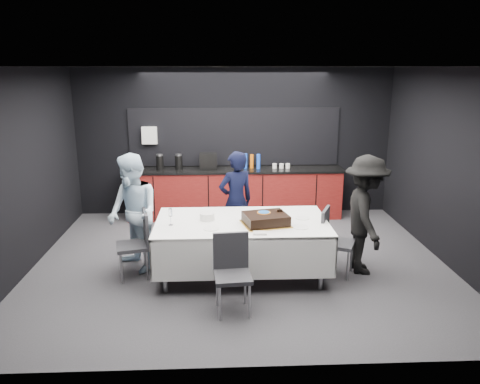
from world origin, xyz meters
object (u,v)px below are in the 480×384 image
at_px(cake_assembly, 266,219).
at_px(chair_right, 332,237).
at_px(plate_stack, 207,216).
at_px(person_right, 365,215).
at_px(party_table, 242,230).
at_px(person_left, 133,213).
at_px(champagne_flute, 170,214).
at_px(chair_left, 138,240).
at_px(person_center, 236,201).
at_px(chair_near, 232,267).

relative_size(cake_assembly, chair_right, 0.74).
bearing_deg(plate_stack, chair_right, -2.75).
bearing_deg(cake_assembly, person_right, 8.07).
relative_size(party_table, chair_right, 2.51).
distance_m(party_table, person_left, 1.53).
distance_m(party_table, chair_right, 1.26).
height_order(cake_assembly, champagne_flute, champagne_flute).
bearing_deg(chair_left, person_right, 0.76).
xyz_separation_m(chair_right, person_center, (-1.29, 0.96, 0.25)).
distance_m(cake_assembly, champagne_flute, 1.26).
bearing_deg(person_left, champagne_flute, 21.08).
xyz_separation_m(plate_stack, person_left, (-1.03, 0.17, 0.00)).
bearing_deg(party_table, plate_stack, 172.53).
relative_size(party_table, champagne_flute, 10.36).
relative_size(cake_assembly, plate_stack, 3.36).
bearing_deg(plate_stack, chair_near, -73.32).
relative_size(person_left, person_right, 1.01).
relative_size(chair_left, chair_right, 1.00).
height_order(party_table, chair_right, chair_right).
relative_size(cake_assembly, champagne_flute, 3.06).
xyz_separation_m(plate_stack, chair_right, (1.72, -0.08, -0.30)).
height_order(champagne_flute, chair_near, champagne_flute).
relative_size(party_table, plate_stack, 11.35).
distance_m(champagne_flute, chair_right, 2.23).
bearing_deg(plate_stack, person_center, 64.25).
relative_size(champagne_flute, person_center, 0.14).
relative_size(party_table, chair_near, 2.51).
relative_size(plate_stack, person_left, 0.12).
relative_size(chair_right, person_right, 0.56).
xyz_separation_m(party_table, person_center, (-0.04, 0.94, 0.14)).
xyz_separation_m(chair_left, chair_right, (2.66, -0.01, 0.00)).
relative_size(champagne_flute, chair_left, 0.24).
relative_size(chair_right, person_center, 0.59).
bearing_deg(chair_left, person_center, 34.89).
bearing_deg(cake_assembly, chair_left, 174.77).
relative_size(champagne_flute, chair_near, 0.24).
bearing_deg(person_right, person_left, 89.72).
distance_m(party_table, cake_assembly, 0.41).
bearing_deg(party_table, person_right, 1.14).
distance_m(party_table, champagne_flute, 1.00).
bearing_deg(person_center, cake_assembly, 84.03).
distance_m(champagne_flute, person_left, 0.67).
bearing_deg(person_right, cake_assembly, 101.29).
bearing_deg(person_right, party_table, 94.35).
relative_size(cake_assembly, chair_near, 0.74).
height_order(chair_right, chair_near, same).
height_order(chair_near, person_center, person_center).
distance_m(chair_near, person_center, 1.93).
height_order(party_table, person_right, person_right).
distance_m(cake_assembly, person_left, 1.85).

